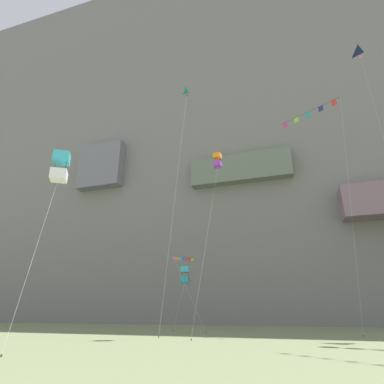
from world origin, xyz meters
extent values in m
cube|color=slate|center=(0.00, 61.77, 41.83)|extent=(180.00, 23.34, 83.67)
cube|color=slate|center=(-28.60, 50.10, 30.11)|extent=(9.66, 4.47, 9.64)
cube|color=slate|center=(0.00, 49.71, 25.50)|extent=(17.54, 2.96, 5.13)
pyramid|color=navy|center=(19.54, 37.76, 34.44)|extent=(1.49, 2.02, 0.34)
cube|color=pink|center=(18.94, 37.67, 34.30)|extent=(0.54, 0.14, 0.58)
cube|color=#38B2D1|center=(-8.25, 15.84, 12.55)|extent=(1.52, 1.52, 0.77)
cube|color=white|center=(-8.25, 15.84, 11.14)|extent=(1.52, 1.52, 0.77)
cylinder|color=black|center=(-7.76, 15.84, 11.85)|extent=(0.04, 0.04, 2.07)
cylinder|color=black|center=(-8.74, 15.84, 11.85)|extent=(0.04, 0.04, 2.07)
cylinder|color=silver|center=(-7.16, 13.83, 5.44)|extent=(2.20, 4.04, 10.64)
cylinder|color=#4C3823|center=(-6.07, 11.82, 0.06)|extent=(0.08, 0.08, 0.12)
cube|color=orange|center=(1.42, 25.08, 15.74)|extent=(0.74, 0.74, 0.48)
cube|color=purple|center=(1.42, 25.08, 14.87)|extent=(0.74, 0.74, 0.48)
cylinder|color=black|center=(1.73, 25.08, 15.30)|extent=(0.02, 0.02, 1.29)
cylinder|color=black|center=(1.11, 25.08, 15.30)|extent=(0.02, 0.02, 1.29)
cylinder|color=silver|center=(0.50, 23.93, 7.37)|extent=(1.86, 2.32, 14.51)
cylinder|color=#4C3823|center=(-0.43, 22.77, 0.06)|extent=(0.08, 0.08, 0.12)
cylinder|color=black|center=(10.78, 33.19, 24.15)|extent=(6.74, 3.87, 0.03)
cube|color=red|center=(13.47, 31.65, 23.80)|extent=(0.52, 0.32, 0.63)
cube|color=navy|center=(12.13, 32.42, 23.80)|extent=(0.53, 0.34, 0.63)
cube|color=teal|center=(10.78, 33.19, 23.80)|extent=(0.53, 0.35, 0.63)
cube|color=#8CCC33|center=(9.44, 33.96, 23.80)|extent=(0.52, 0.33, 0.63)
cube|color=#CC3399|center=(8.09, 34.72, 23.80)|extent=(0.51, 0.32, 0.63)
cylinder|color=silver|center=(13.12, 31.07, 12.13)|extent=(2.06, 0.42, 24.03)
cylinder|color=#4C3823|center=(12.10, 30.87, 0.06)|extent=(0.08, 0.08, 0.12)
pyramid|color=teal|center=(-2.43, 28.24, 26.01)|extent=(1.18, 1.30, 0.26)
cube|color=red|center=(-2.73, 28.05, 25.96)|extent=(0.30, 0.21, 0.36)
cylinder|color=silver|center=(-3.17, 26.16, 13.04)|extent=(0.90, 3.81, 25.84)
cylinder|color=#4C3823|center=(-3.61, 24.26, 0.06)|extent=(0.08, 0.08, 0.12)
cylinder|color=black|center=(-4.70, 33.11, 7.77)|extent=(1.87, 1.97, 0.02)
cube|color=pink|center=(-5.50, 32.27, 7.59)|extent=(0.23, 0.24, 0.33)
cube|color=orange|center=(-5.24, 32.55, 7.59)|extent=(0.24, 0.25, 0.33)
cube|color=#38B2D1|center=(-4.97, 32.83, 7.59)|extent=(0.23, 0.24, 0.33)
cube|color=blue|center=(-4.70, 33.11, 7.59)|extent=(0.23, 0.24, 0.33)
cube|color=red|center=(-4.44, 33.39, 7.59)|extent=(0.23, 0.24, 0.33)
cube|color=red|center=(-4.17, 33.67, 7.59)|extent=(0.23, 0.24, 0.33)
cube|color=#8CCC33|center=(-3.91, 33.95, 7.59)|extent=(0.25, 0.25, 0.33)
cylinder|color=silver|center=(-3.67, 31.71, 3.94)|extent=(3.94, 0.85, 7.66)
cylinder|color=#4C3823|center=(-1.71, 31.29, 0.06)|extent=(0.08, 0.08, 0.12)
cube|color=#38B2D1|center=(-6.03, 37.43, 6.95)|extent=(1.23, 1.23, 0.71)
cube|color=teal|center=(-6.03, 37.43, 5.64)|extent=(1.23, 1.23, 0.71)
cylinder|color=black|center=(-5.57, 37.43, 6.29)|extent=(0.03, 0.03, 1.91)
cylinder|color=black|center=(-6.49, 37.43, 6.29)|extent=(0.03, 0.03, 1.91)
cylinder|color=silver|center=(-5.90, 35.20, 2.70)|extent=(0.27, 4.47, 5.17)
cylinder|color=#4C3823|center=(-5.77, 32.96, 0.06)|extent=(0.08, 0.08, 0.12)
camera|label=1|loc=(7.24, -0.83, 1.96)|focal=29.23mm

